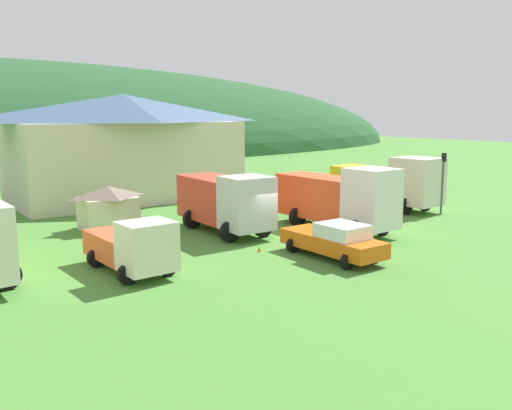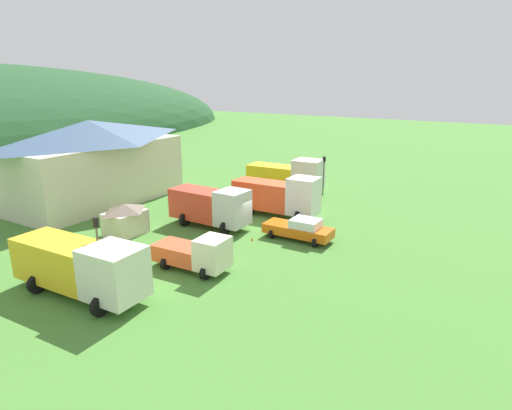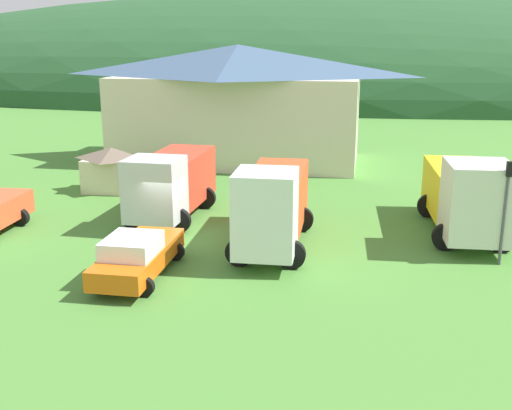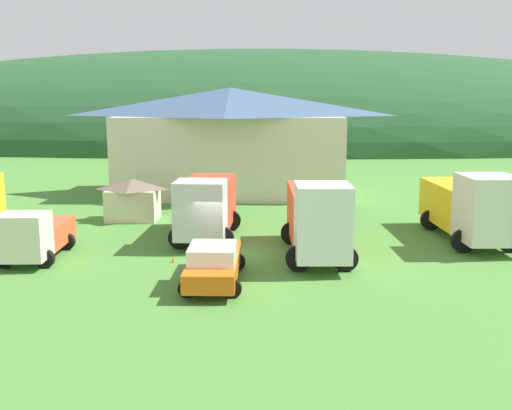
{
  "view_description": "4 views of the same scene",
  "coord_description": "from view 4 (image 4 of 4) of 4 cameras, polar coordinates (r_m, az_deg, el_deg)",
  "views": [
    {
      "loc": [
        -16.92,
        -21.62,
        6.53
      ],
      "look_at": [
        1.3,
        3.29,
        1.24
      ],
      "focal_mm": 38.06,
      "sensor_mm": 36.0,
      "label": 1
    },
    {
      "loc": [
        -28.32,
        -17.74,
        11.8
      ],
      "look_at": [
        1.32,
        0.13,
        1.67
      ],
      "focal_mm": 30.98,
      "sensor_mm": 36.0,
      "label": 2
    },
    {
      "loc": [
        7.87,
        -24.28,
        8.4
      ],
      "look_at": [
        3.39,
        0.83,
        1.43
      ],
      "focal_mm": 43.51,
      "sensor_mm": 36.0,
      "label": 3
    },
    {
      "loc": [
        2.21,
        -26.57,
        7.19
      ],
      "look_at": [
        1.48,
        3.01,
        1.76
      ],
      "focal_mm": 41.45,
      "sensor_mm": 36.0,
      "label": 4
    }
  ],
  "objects": [
    {
      "name": "ground_plane",
      "position": [
        27.61,
        -3.24,
        -4.71
      ],
      "size": [
        200.0,
        200.0,
        0.0
      ],
      "primitive_type": "plane",
      "color": "#477F33"
    },
    {
      "name": "forested_hill_backdrop",
      "position": [
        98.73,
        0.13,
        6.23
      ],
      "size": [
        168.43,
        60.0,
        29.39
      ],
      "primitive_type": "ellipsoid",
      "color": "#234C28",
      "rests_on": "ground"
    },
    {
      "name": "depot_building",
      "position": [
        43.99,
        -2.46,
        6.3
      ],
      "size": [
        17.37,
        9.16,
        7.85
      ],
      "color": "beige",
      "rests_on": "ground"
    },
    {
      "name": "play_shed_cream",
      "position": [
        35.54,
        -11.81,
        0.6
      ],
      "size": [
        3.15,
        2.41,
        2.47
      ],
      "color": "beige",
      "rests_on": "ground"
    },
    {
      "name": "light_truck_cream",
      "position": [
        28.0,
        -20.64,
        -2.73
      ],
      "size": [
        2.6,
        5.13,
        2.35
      ],
      "rotation": [
        0.0,
        0.0,
        -1.53
      ],
      "color": "beige",
      "rests_on": "ground"
    },
    {
      "name": "tow_truck_silver",
      "position": [
        30.13,
        -4.79,
        0.06
      ],
      "size": [
        3.28,
        6.84,
        3.3
      ],
      "rotation": [
        0.0,
        0.0,
        -1.6
      ],
      "color": "silver",
      "rests_on": "ground"
    },
    {
      "name": "heavy_rig_white",
      "position": [
        26.78,
        5.89,
        -1.09
      ],
      "size": [
        3.15,
        7.72,
        3.68
      ],
      "rotation": [
        0.0,
        0.0,
        -1.54
      ],
      "color": "white",
      "rests_on": "ground"
    },
    {
      "name": "flatbed_truck_yellow",
      "position": [
        31.35,
        20.01,
        -0.06
      ],
      "size": [
        3.51,
        8.12,
        3.62
      ],
      "rotation": [
        0.0,
        0.0,
        -1.52
      ],
      "color": "silver",
      "rests_on": "ground"
    },
    {
      "name": "service_pickup_orange",
      "position": [
        23.1,
        -4.1,
        -5.61
      ],
      "size": [
        2.34,
        5.21,
        1.66
      ],
      "rotation": [
        0.0,
        0.0,
        -1.57
      ],
      "color": "orange",
      "rests_on": "ground"
    },
    {
      "name": "traffic_cone_near_pickup",
      "position": [
        26.37,
        -7.96,
        -5.53
      ],
      "size": [
        0.36,
        0.36,
        0.53
      ],
      "primitive_type": "cone",
      "color": "orange",
      "rests_on": "ground"
    }
  ]
}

